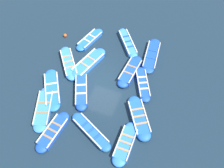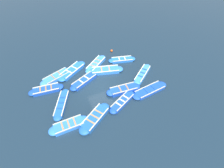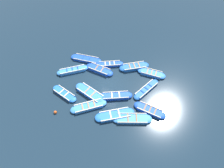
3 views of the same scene
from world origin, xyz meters
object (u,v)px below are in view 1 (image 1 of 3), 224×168
Objects in this scene: boat_end_of_row at (88,63)px; boat_tucked at (130,71)px; boat_alongside at (69,63)px; boat_stern_in at (52,89)px; boat_near_quay at (128,43)px; buoy_orange_near at (65,35)px; boat_inner_gap at (152,55)px; boat_outer_right at (44,108)px; boat_bow_out at (90,40)px; boat_mid_row at (91,131)px; boat_outer_left at (81,91)px; boat_drifting at (139,118)px; boat_broadside at (53,132)px; boat_centre at (125,144)px; boat_far_corner at (143,84)px.

boat_end_of_row is 3.49m from boat_tucked.
boat_end_of_row is at bearing 19.37° from boat_alongside.
boat_end_of_row is 1.05× the size of boat_stern_in.
boat_near_quay is 11.46× the size of buoy_orange_near.
boat_alongside is at bearing -151.88° from boat_inner_gap.
boat_end_of_row is at bearing 75.85° from boat_outer_right.
boat_mid_row is at bearing -65.65° from boat_bow_out.
boat_inner_gap is at bearing 1.52° from boat_bow_out.
boat_bow_out is 0.86× the size of boat_stern_in.
boat_outer_left is (-1.64, -6.01, 0.00)m from boat_near_quay.
boat_outer_left is at bearing 172.15° from boat_drifting.
boat_outer_left is 3.79m from boat_broadside.
boat_centre is 2.18m from boat_drifting.
boat_outer_left is at bearing -72.76° from boat_bow_out.
boat_inner_gap is 6.10m from boat_drifting.
boat_outer_left is at bearing 84.17° from boat_broadside.
boat_drifting is 2.98m from boat_far_corner.
boat_tucked is 5.07m from boat_alongside.
boat_far_corner is at bearing 94.04° from boat_centre.
boat_outer_right is at bearing -165.47° from boat_drifting.
boat_end_of_row is at bearing 133.06° from boat_centre.
boat_bow_out is (-5.59, -0.15, 0.01)m from boat_inner_gap.
boat_drifting is 6.02m from boat_broadside.
boat_alongside is (-4.16, 4.95, 0.01)m from boat_mid_row.
boat_centre is 0.92× the size of boat_drifting.
boat_broadside is at bearing -115.41° from boat_inner_gap.
boat_centre is 6.12m from boat_tucked.
boat_end_of_row reaches higher than boat_inner_gap.
boat_outer_right is at bearing -130.98° from boat_tucked.
boat_outer_left is 0.91× the size of boat_outer_right.
boat_inner_gap is 1.13× the size of boat_drifting.
boat_broadside is (0.24, -6.43, -0.02)m from boat_end_of_row.
boat_bow_out is 0.93× the size of boat_outer_left.
boat_far_corner is (6.28, 0.13, -0.01)m from boat_alongside.
boat_end_of_row is 4.04m from boat_near_quay.
boat_drifting is (0.80, -6.05, 0.06)m from boat_inner_gap.
boat_mid_row is 1.11× the size of boat_centre.
boat_tucked is 4.19m from boat_drifting.
boat_bow_out is (-4.47, 2.17, -0.05)m from boat_tucked.
boat_tucked is 1.00× the size of boat_outer_left.
boat_bow_out is 6.50m from boat_far_corner.
boat_tucked is at bearing 105.72° from boat_centre.
boat_stern_in is (-6.26, -2.95, 0.01)m from boat_far_corner.
boat_tucked is at bearing 64.72° from boat_broadside.
boat_mid_row is 3.49m from boat_drifting.
boat_drifting is at bearing -31.65° from boat_end_of_row.
boat_mid_row is 8.44m from boat_inner_gap.
boat_alongside is at bearing 143.28° from boat_centre.
boat_near_quay is 0.89× the size of boat_stern_in.
boat_far_corner is at bearing -31.91° from boat_tucked.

